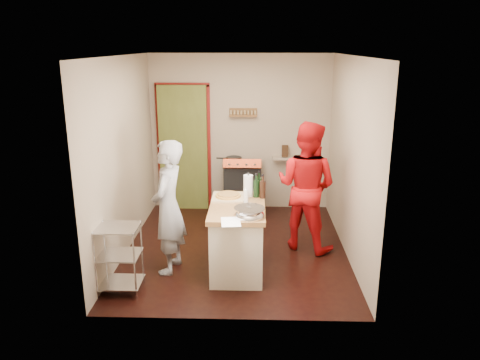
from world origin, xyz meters
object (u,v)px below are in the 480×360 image
(stove, at_px, (242,187))
(island, at_px, (238,236))
(wire_shelving, at_px, (119,256))
(person_stripe, at_px, (168,207))
(person_red, at_px, (306,186))

(stove, height_order, island, island)
(wire_shelving, distance_m, island, 1.45)
(island, distance_m, person_stripe, 0.93)
(island, bearing_deg, wire_shelving, -156.59)
(person_red, bearing_deg, person_stripe, 53.91)
(island, relative_size, person_stripe, 0.77)
(stove, height_order, person_red, person_red)
(person_red, bearing_deg, island, 69.14)
(island, height_order, person_red, person_red)
(stove, distance_m, person_stripe, 2.28)
(island, relative_size, person_red, 0.72)
(stove, relative_size, person_stripe, 0.61)
(person_stripe, bearing_deg, person_red, 121.56)
(wire_shelving, relative_size, island, 0.62)
(island, xyz_separation_m, person_red, (0.90, 0.72, 0.43))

